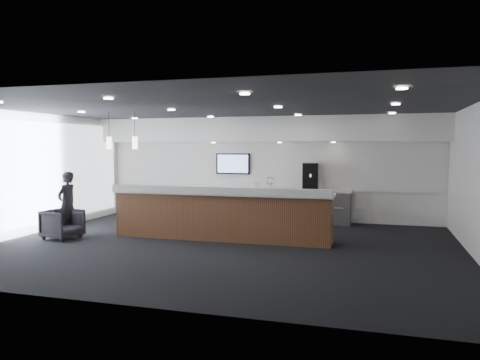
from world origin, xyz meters
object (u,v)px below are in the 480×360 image
(coffee_machine, at_px, (310,176))
(service_counter, at_px, (221,215))
(lounge_guest, at_px, (67,204))
(armchair, at_px, (63,224))

(coffee_machine, bearing_deg, service_counter, -127.28)
(lounge_guest, bearing_deg, service_counter, 103.35)
(service_counter, height_order, armchair, service_counter)
(coffee_machine, relative_size, lounge_guest, 0.48)
(service_counter, distance_m, coffee_machine, 3.44)
(coffee_machine, bearing_deg, armchair, -150.98)
(coffee_machine, height_order, lounge_guest, coffee_machine)
(coffee_machine, xyz_separation_m, lounge_guest, (-5.38, -3.56, -0.54))
(armchair, bearing_deg, service_counter, -64.14)
(service_counter, bearing_deg, armchair, -164.65)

